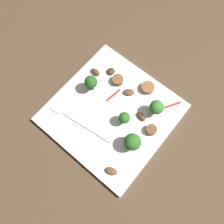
% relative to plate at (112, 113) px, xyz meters
% --- Properties ---
extents(ground_plane, '(1.40, 1.40, 0.00)m').
position_rel_plate_xyz_m(ground_plane, '(0.00, 0.00, -0.01)').
color(ground_plane, '#4C3826').
extents(plate, '(0.29, 0.29, 0.01)m').
position_rel_plate_xyz_m(plate, '(0.00, 0.00, 0.00)').
color(plate, white).
rests_on(plate, ground_plane).
extents(fork, '(0.18, 0.04, 0.00)m').
position_rel_plate_xyz_m(fork, '(0.06, 0.08, 0.01)').
color(fork, silver).
rests_on(fork, plate).
extents(broccoli_floret_0, '(0.03, 0.03, 0.04)m').
position_rel_plate_xyz_m(broccoli_floret_0, '(-0.04, 0.00, 0.03)').
color(broccoli_floret_0, '#347525').
rests_on(broccoli_floret_0, plate).
extents(broccoli_floret_1, '(0.04, 0.04, 0.05)m').
position_rel_plate_xyz_m(broccoli_floret_1, '(-0.08, -0.07, 0.04)').
color(broccoli_floret_1, '#408630').
rests_on(broccoli_floret_1, plate).
extents(broccoli_floret_2, '(0.04, 0.04, 0.05)m').
position_rel_plate_xyz_m(broccoli_floret_2, '(-0.09, 0.03, 0.04)').
color(broccoli_floret_2, '#347525').
rests_on(broccoli_floret_2, plate).
extents(broccoli_floret_3, '(0.03, 0.03, 0.05)m').
position_rel_plate_xyz_m(broccoli_floret_3, '(0.08, -0.02, 0.04)').
color(broccoli_floret_3, '#296420').
rests_on(broccoli_floret_3, plate).
extents(sausage_slice_0, '(0.04, 0.04, 0.02)m').
position_rel_plate_xyz_m(sausage_slice_0, '(-0.11, -0.02, 0.01)').
color(sausage_slice_0, brown).
rests_on(sausage_slice_0, plate).
extents(sausage_slice_1, '(0.04, 0.04, 0.01)m').
position_rel_plate_xyz_m(sausage_slice_1, '(-0.03, -0.11, 0.01)').
color(sausage_slice_1, brown).
rests_on(sausage_slice_1, plate).
extents(sausage_slice_2, '(0.04, 0.04, 0.02)m').
position_rel_plate_xyz_m(sausage_slice_2, '(0.04, -0.08, 0.01)').
color(sausage_slice_2, brown).
rests_on(sausage_slice_2, plate).
extents(mushroom_0, '(0.03, 0.03, 0.01)m').
position_rel_plate_xyz_m(mushroom_0, '(-0.09, 0.12, 0.01)').
color(mushroom_0, brown).
rests_on(mushroom_0, plate).
extents(mushroom_1, '(0.03, 0.03, 0.01)m').
position_rel_plate_xyz_m(mushroom_1, '(0.08, -0.09, 0.01)').
color(mushroom_1, '#422B19').
rests_on(mushroom_1, plate).
extents(mushroom_2, '(0.04, 0.03, 0.01)m').
position_rel_plate_xyz_m(mushroom_2, '(0.00, -0.07, 0.01)').
color(mushroom_2, brown).
rests_on(mushroom_2, plate).
extents(mushroom_3, '(0.03, 0.02, 0.01)m').
position_rel_plate_xyz_m(mushroom_3, '(-0.07, -0.04, 0.01)').
color(mushroom_3, '#422B19').
rests_on(mushroom_3, plate).
extents(mushroom_4, '(0.03, 0.02, 0.01)m').
position_rel_plate_xyz_m(mushroom_4, '(0.11, -0.06, 0.01)').
color(mushroom_4, '#4C331E').
rests_on(mushroom_4, plate).
extents(pepper_strip_0, '(0.03, 0.04, 0.00)m').
position_rel_plate_xyz_m(pepper_strip_0, '(-0.11, -0.12, 0.01)').
color(pepper_strip_0, red).
rests_on(pepper_strip_0, plate).
extents(pepper_strip_1, '(0.01, 0.05, 0.00)m').
position_rel_plate_xyz_m(pepper_strip_1, '(0.03, -0.04, 0.01)').
color(pepper_strip_1, red).
rests_on(pepper_strip_1, plate).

